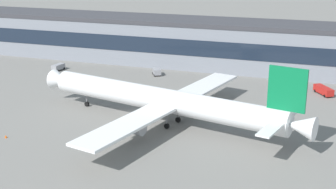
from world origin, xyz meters
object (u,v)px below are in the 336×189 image
Objects in this scene: airliner at (165,101)px; traffic_cone_0 at (6,136)px; baggage_tug at (157,71)px; belt_loader at (324,90)px; follow_me_car at (58,67)px.

airliner reaches higher than traffic_cone_0.
baggage_tug is 45.96m from belt_loader.
belt_loader is 10.78× the size of traffic_cone_0.
airliner is 14.84× the size of baggage_tug.
airliner reaches higher than follow_me_car.
follow_me_car is at bearing 111.74° from traffic_cone_0.
baggage_tug is 0.91× the size of follow_me_car.
baggage_tug is (-15.81, 36.21, -3.95)m from airliner.
belt_loader reaches higher than baggage_tug.
traffic_cone_0 is at bearing -100.83° from baggage_tug.
baggage_tug is at bearing 113.59° from airliner.
traffic_cone_0 is (-26.06, -17.36, -4.73)m from airliner.
airliner is 31.66m from traffic_cone_0.
belt_loader is 75.50m from follow_me_car.
airliner is 9.46× the size of belt_loader.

